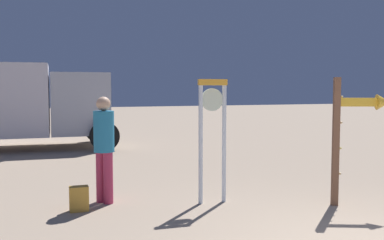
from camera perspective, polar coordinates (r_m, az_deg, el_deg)
The scene contains 4 objects.
standing_clock at distance 7.19m, azimuth 2.69°, elevation -0.95°, with size 0.50×0.11×2.06m.
arrow_sign at distance 7.47m, azimuth 20.64°, elevation -0.39°, with size 0.90×0.51×2.09m.
person_near_clock at distance 7.35m, azimuth -11.47°, elevation -3.09°, with size 0.34×0.34×1.77m.
backpack at distance 7.08m, azimuth -14.62°, elevation -9.99°, with size 0.29×0.21×0.39m.
Camera 1 is at (-3.57, -3.81, 1.91)m, focal length 40.64 mm.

